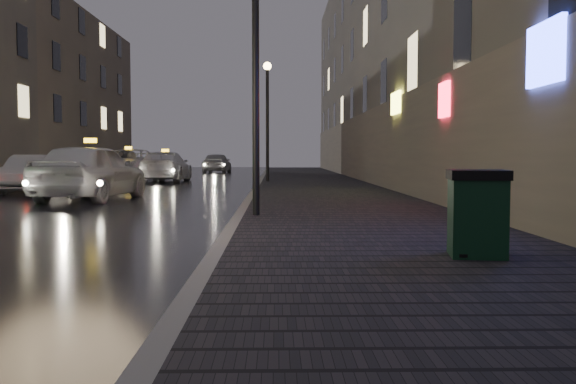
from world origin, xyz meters
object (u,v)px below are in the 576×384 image
at_px(taxi_near, 91,172).
at_px(car_far, 217,163).
at_px(trash_bin, 477,212).
at_px(taxi_far, 129,164).
at_px(lamp_near, 256,45).
at_px(taxi_mid, 165,167).
at_px(car_left_mid, 33,174).
at_px(lamp_far, 267,106).

distance_m(taxi_near, car_far, 27.56).
bearing_deg(taxi_near, trash_bin, 131.81).
distance_m(taxi_near, taxi_far, 15.22).
relative_size(lamp_near, taxi_mid, 1.05).
xyz_separation_m(lamp_near, trash_bin, (2.78, -5.18, -2.82)).
xyz_separation_m(trash_bin, car_left_mid, (-10.97, 15.23, -0.00)).
bearing_deg(trash_bin, car_far, 108.42).
bearing_deg(trash_bin, lamp_far, 106.15).
relative_size(trash_bin, car_far, 0.24).
xyz_separation_m(trash_bin, taxi_near, (-7.83, 11.42, 0.17)).
bearing_deg(car_left_mid, lamp_near, -53.65).
distance_m(trash_bin, taxi_near, 13.85).
height_order(taxi_far, car_far, taxi_far).
bearing_deg(lamp_far, taxi_far, 144.55).
xyz_separation_m(lamp_far, taxi_far, (-7.40, 5.27, -2.68)).
distance_m(taxi_near, taxi_mid, 12.61).
height_order(car_left_mid, taxi_mid, taxi_mid).
height_order(lamp_near, lamp_far, same).
relative_size(taxi_mid, taxi_far, 0.87).
xyz_separation_m(lamp_far, taxi_mid, (-5.05, 2.84, -2.76)).
xyz_separation_m(lamp_far, car_far, (-3.91, 17.78, -2.77)).
relative_size(lamp_far, taxi_mid, 1.05).
bearing_deg(car_left_mid, trash_bin, -57.06).
height_order(lamp_near, taxi_mid, lamp_near).
bearing_deg(taxi_near, car_far, -85.00).
xyz_separation_m(lamp_far, taxi_near, (-5.05, -9.76, -2.65)).
xyz_separation_m(lamp_near, taxi_far, (-7.40, 21.27, -2.68)).
relative_size(taxi_near, taxi_far, 0.85).
relative_size(lamp_far, car_far, 1.25).
relative_size(lamp_far, car_left_mid, 1.30).
distance_m(lamp_near, taxi_mid, 19.70).
relative_size(lamp_near, taxi_far, 0.91).
bearing_deg(lamp_near, lamp_far, 90.00).
bearing_deg(lamp_near, taxi_near, 129.00).
bearing_deg(taxi_far, lamp_far, -30.11).
bearing_deg(trash_bin, taxi_far, 119.73).
relative_size(car_left_mid, car_far, 0.96).
relative_size(lamp_near, trash_bin, 5.15).
bearing_deg(car_far, taxi_mid, 89.39).
height_order(taxi_near, taxi_far, taxi_near).
xyz_separation_m(lamp_near, lamp_far, (0.00, 16.00, 0.00)).
distance_m(lamp_near, car_left_mid, 13.26).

